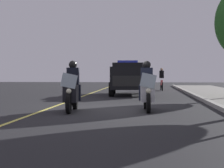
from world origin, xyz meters
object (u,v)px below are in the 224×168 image
at_px(police_motorcycle_lead_left, 72,91).
at_px(police_suv, 128,77).
at_px(police_motorcycle_lead_right, 147,90).
at_px(cyclist_background, 162,79).

height_order(police_motorcycle_lead_left, police_suv, police_suv).
distance_m(police_motorcycle_lead_left, police_motorcycle_lead_right, 2.54).
height_order(police_motorcycle_lead_right, cyclist_background, police_motorcycle_lead_right).
height_order(police_motorcycle_lead_left, cyclist_background, police_motorcycle_lead_left).
height_order(police_motorcycle_lead_left, police_motorcycle_lead_right, same).
bearing_deg(cyclist_background, police_motorcycle_lead_right, -4.16).
distance_m(police_motorcycle_lead_left, cyclist_background, 15.96).
relative_size(police_motorcycle_lead_right, cyclist_background, 1.22).
relative_size(police_motorcycle_lead_left, cyclist_background, 1.22).
xyz_separation_m(police_motorcycle_lead_right, police_suv, (-9.27, -1.14, 0.37)).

